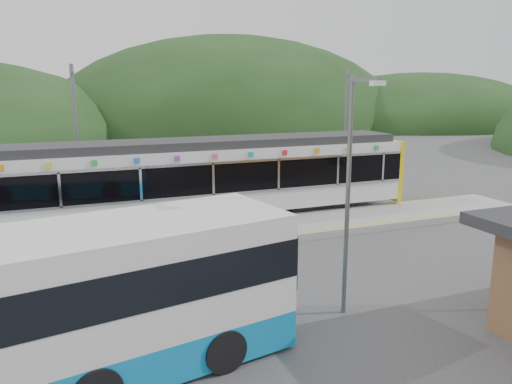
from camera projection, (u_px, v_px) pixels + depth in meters
name	position (u px, v px, depth m)	size (l,w,h in m)	color
ground	(301.00, 258.00, 17.92)	(120.00, 120.00, 0.00)	#4C4C4F
hills	(364.00, 209.00, 24.96)	(146.00, 149.00, 26.00)	#1E3D19
platform	(265.00, 230.00, 20.88)	(26.00, 3.20, 0.30)	#9E9E99
yellow_line	(278.00, 235.00, 19.67)	(26.00, 0.10, 0.01)	yellow
train	(193.00, 178.00, 22.08)	(20.44, 3.01, 3.74)	black
catenary_mast_west	(77.00, 140.00, 22.39)	(0.18, 1.80, 7.00)	slate
catenary_mast_east	(346.00, 130.00, 27.46)	(0.18, 1.80, 7.00)	slate
lamp_post	(351.00, 178.00, 12.75)	(0.36, 1.11, 6.32)	slate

